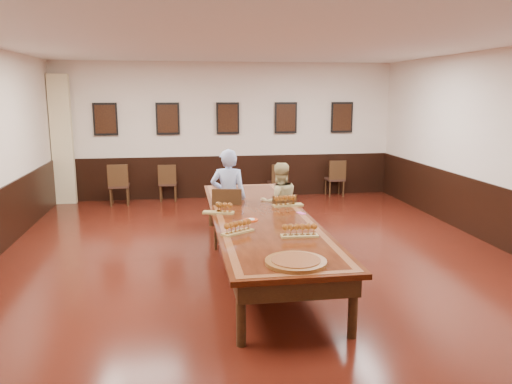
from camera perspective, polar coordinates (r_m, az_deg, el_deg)
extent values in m
cube|color=black|center=(7.43, 0.59, -8.41)|extent=(8.00, 10.00, 0.02)
cube|color=white|center=(7.03, 0.64, 17.12)|extent=(8.00, 10.00, 0.02)
cube|color=beige|center=(12.00, -3.26, 7.00)|extent=(8.00, 0.02, 3.20)
cube|color=beige|center=(2.38, 20.81, -11.65)|extent=(8.00, 0.02, 3.20)
imported|color=#5276CD|center=(8.21, -3.17, -0.62)|extent=(0.64, 0.48, 1.61)
imported|color=tan|center=(8.32, 2.67, -1.30)|extent=(0.74, 0.60, 1.37)
cube|color=#E04AAD|center=(7.36, 5.18, -2.43)|extent=(0.12, 0.16, 0.01)
cube|color=beige|center=(12.06, -21.28, 5.56)|extent=(0.45, 0.18, 2.90)
cube|color=black|center=(12.10, -3.19, 1.79)|extent=(7.98, 0.04, 1.00)
cube|color=black|center=(8.82, 27.10, -3.06)|extent=(0.04, 9.98, 1.00)
cube|color=black|center=(7.22, 0.60, -2.95)|extent=(1.40, 5.00, 0.06)
cube|color=brown|center=(7.21, 0.60, -2.70)|extent=(1.28, 4.88, 0.00)
cube|color=black|center=(7.21, 0.60, -2.69)|extent=(1.10, 4.70, 0.00)
cube|color=black|center=(7.26, 0.59, -4.10)|extent=(1.25, 4.85, 0.18)
cylinder|color=black|center=(5.09, -1.73, -13.70)|extent=(0.10, 0.10, 0.69)
cylinder|color=black|center=(5.34, 11.02, -12.67)|extent=(0.10, 0.10, 0.69)
cylinder|color=black|center=(9.49, -5.12, -1.85)|extent=(0.10, 0.10, 0.69)
cylinder|color=black|center=(9.62, 1.79, -1.62)|extent=(0.10, 0.10, 0.69)
cube|color=black|center=(11.98, -16.84, 7.97)|extent=(0.54, 0.03, 0.74)
cube|color=black|center=(11.96, -16.85, 7.97)|extent=(0.46, 0.01, 0.64)
cube|color=black|center=(11.86, -10.06, 8.25)|extent=(0.54, 0.03, 0.74)
cube|color=black|center=(11.84, -10.06, 8.25)|extent=(0.46, 0.01, 0.64)
cube|color=black|center=(11.91, -3.24, 8.42)|extent=(0.54, 0.03, 0.74)
cube|color=black|center=(11.89, -3.24, 8.41)|extent=(0.46, 0.01, 0.64)
cube|color=black|center=(12.12, 3.43, 8.47)|extent=(0.54, 0.03, 0.74)
cube|color=black|center=(12.11, 3.45, 8.46)|extent=(0.46, 0.01, 0.64)
cube|color=black|center=(12.49, 9.79, 8.41)|extent=(0.54, 0.03, 0.74)
cube|color=black|center=(12.47, 9.82, 8.40)|extent=(0.46, 0.01, 0.64)
cube|color=olive|center=(7.35, -4.30, -2.36)|extent=(0.48, 0.25, 0.03)
cube|color=olive|center=(7.81, 3.65, -1.53)|extent=(0.49, 0.20, 0.03)
cube|color=olive|center=(6.31, -2.09, -4.64)|extent=(0.45, 0.36, 0.03)
cube|color=olive|center=(6.18, 4.98, -5.03)|extent=(0.47, 0.16, 0.03)
cylinder|color=red|center=(6.92, -0.60, -3.23)|extent=(0.20, 0.20, 0.02)
cylinder|color=silver|center=(6.92, -0.60, -3.12)|extent=(0.11, 0.11, 0.01)
cylinder|color=#5A3012|center=(5.23, 4.57, -7.99)|extent=(0.71, 0.71, 0.04)
cylinder|color=brown|center=(5.22, 4.58, -7.73)|extent=(0.56, 0.56, 0.01)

